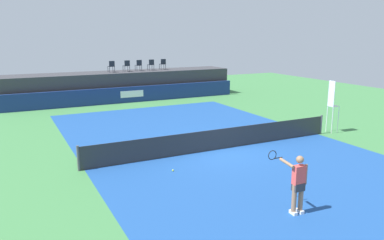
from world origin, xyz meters
name	(u,v)px	position (x,y,z in m)	size (l,w,h in m)	color
ground_plane	(189,134)	(0.00, 3.00, 0.00)	(48.00, 48.00, 0.00)	#3D7A42
court_inner	(218,149)	(0.00, 0.00, 0.00)	(12.00, 22.00, 0.00)	#1C478C
sponsor_wall	(129,95)	(0.00, 13.50, 0.60)	(18.00, 0.22, 1.20)	navy
spectator_platform	(122,85)	(0.00, 15.30, 1.10)	(18.00, 2.80, 2.20)	#38383D
spectator_chair_far_left	(111,66)	(-0.83, 15.02, 2.69)	(0.47, 0.47, 0.89)	#1E232D
spectator_chair_left	(127,65)	(0.41, 15.09, 2.69)	(0.48, 0.48, 0.89)	#1E232D
spectator_chair_center	(139,65)	(1.42, 15.14, 2.69)	(0.46, 0.46, 0.89)	#1E232D
spectator_chair_right	(151,64)	(2.49, 15.21, 2.69)	(0.46, 0.46, 0.89)	#1E232D
spectator_chair_far_right	(163,64)	(3.60, 15.37, 2.69)	(0.44, 0.44, 0.89)	#1E232D
umpire_chair	(332,103)	(6.88, 0.01, 1.59)	(0.47, 0.47, 2.76)	white
tennis_net	(219,139)	(0.00, 0.00, 0.47)	(12.40, 0.02, 0.95)	#2D2D2D
net_post_near	(78,158)	(-6.20, 0.00, 0.50)	(0.10, 0.10, 1.00)	#4C4C51
net_post_far	(321,124)	(6.20, 0.00, 0.50)	(0.10, 0.10, 1.00)	#4C4C51
tennis_player	(298,182)	(-1.17, -6.46, 0.96)	(0.64, 1.15, 1.77)	white
tennis_ball	(173,170)	(-3.00, -1.66, 0.04)	(0.07, 0.07, 0.07)	#D8EA33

